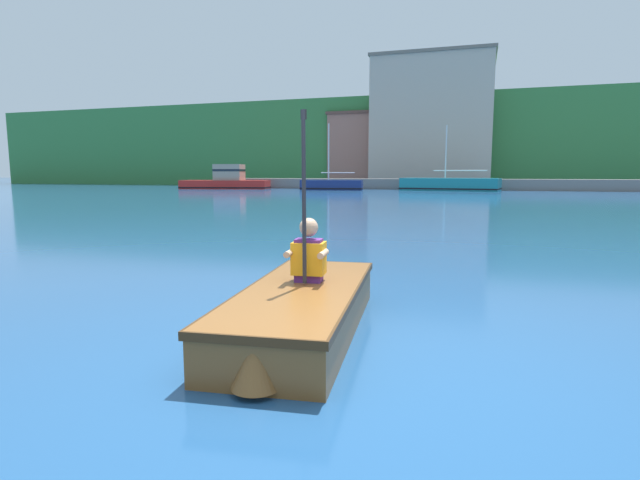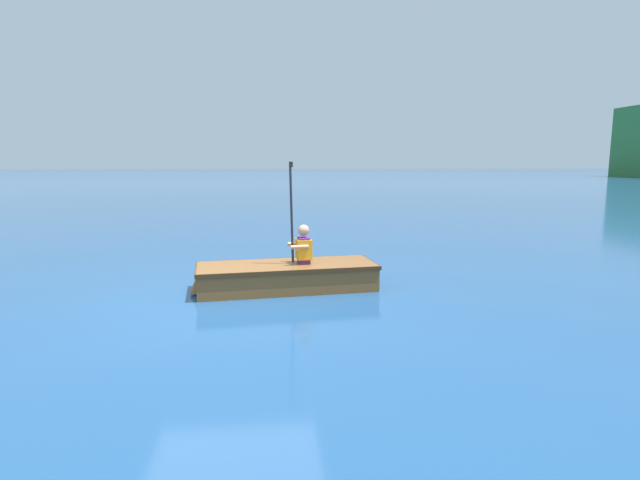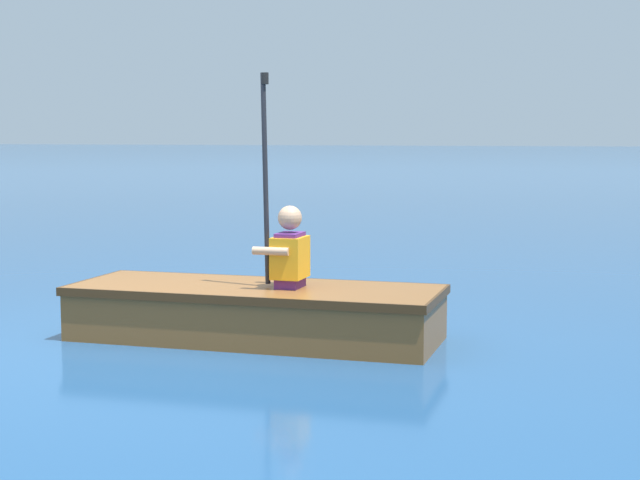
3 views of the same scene
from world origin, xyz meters
The scene contains 3 objects.
ground_plane centered at (0.00, 0.00, 0.00)m, with size 300.00×300.00×0.00m, color navy.
rowboat_foreground centered at (-0.67, 0.75, 0.22)m, with size 1.24×2.78×0.39m.
person_paddler centered at (-0.70, 1.04, 0.66)m, with size 0.38×0.36×1.50m.
Camera 3 is at (5.50, 3.90, 1.44)m, focal length 55.00 mm.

